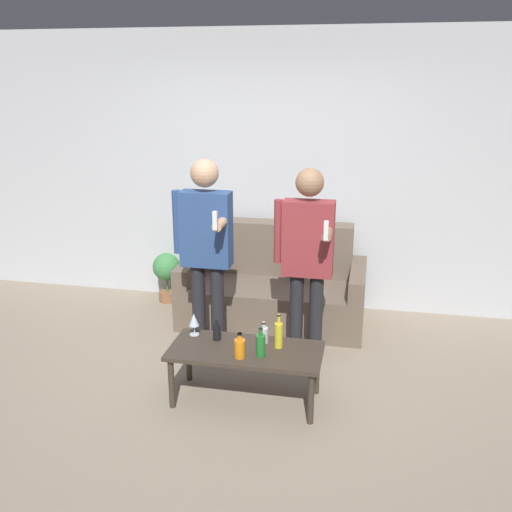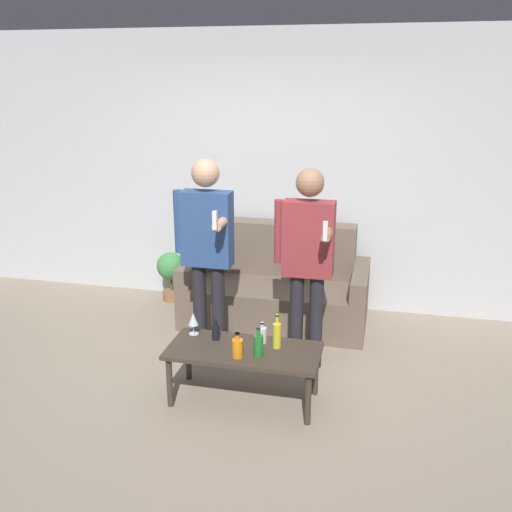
{
  "view_description": "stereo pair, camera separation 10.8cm",
  "coord_description": "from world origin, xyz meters",
  "px_view_note": "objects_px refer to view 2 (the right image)",
  "views": [
    {
      "loc": [
        0.99,
        -3.57,
        2.28
      ],
      "look_at": [
        0.15,
        0.49,
        0.95
      ],
      "focal_mm": 40.0,
      "sensor_mm": 36.0,
      "label": 1
    },
    {
      "loc": [
        1.09,
        -3.54,
        2.28
      ],
      "look_at": [
        0.15,
        0.49,
        0.95
      ],
      "focal_mm": 40.0,
      "sensor_mm": 36.0,
      "label": 2
    }
  ],
  "objects_px": {
    "person_standing_right": "(307,253)",
    "bottle_orange": "(277,335)",
    "couch": "(277,289)",
    "coffee_table": "(244,355)",
    "person_standing_left": "(207,243)"
  },
  "relations": [
    {
      "from": "couch",
      "to": "coffee_table",
      "type": "height_order",
      "value": "couch"
    },
    {
      "from": "person_standing_right",
      "to": "coffee_table",
      "type": "bearing_deg",
      "value": -119.51
    },
    {
      "from": "couch",
      "to": "person_standing_left",
      "type": "distance_m",
      "value": 1.15
    },
    {
      "from": "bottle_orange",
      "to": "person_standing_right",
      "type": "distance_m",
      "value": 0.72
    },
    {
      "from": "couch",
      "to": "coffee_table",
      "type": "relative_size",
      "value": 1.58
    },
    {
      "from": "couch",
      "to": "bottle_orange",
      "type": "relative_size",
      "value": 6.75
    },
    {
      "from": "couch",
      "to": "coffee_table",
      "type": "distance_m",
      "value": 1.47
    },
    {
      "from": "bottle_orange",
      "to": "person_standing_left",
      "type": "distance_m",
      "value": 1.0
    },
    {
      "from": "coffee_table",
      "to": "person_standing_right",
      "type": "xyz_separation_m",
      "value": [
        0.35,
        0.62,
        0.6
      ]
    },
    {
      "from": "couch",
      "to": "person_standing_left",
      "type": "relative_size",
      "value": 1.03
    },
    {
      "from": "couch",
      "to": "person_standing_right",
      "type": "height_order",
      "value": "person_standing_right"
    },
    {
      "from": "couch",
      "to": "coffee_table",
      "type": "bearing_deg",
      "value": -88.01
    },
    {
      "from": "bottle_orange",
      "to": "person_standing_right",
      "type": "height_order",
      "value": "person_standing_right"
    },
    {
      "from": "couch",
      "to": "bottle_orange",
      "type": "height_order",
      "value": "couch"
    },
    {
      "from": "person_standing_right",
      "to": "bottle_orange",
      "type": "bearing_deg",
      "value": -103.25
    }
  ]
}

